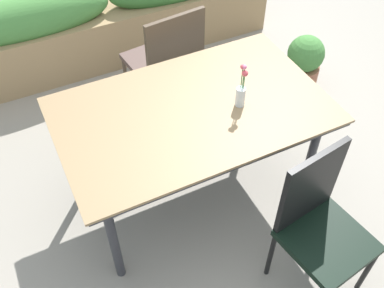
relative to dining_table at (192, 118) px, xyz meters
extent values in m
plane|color=gray|center=(0.09, -0.07, -0.69)|extent=(12.00, 12.00, 0.00)
cube|color=#8C704C|center=(0.00, 0.00, 0.06)|extent=(1.51, 0.94, 0.02)
cube|color=#333338|center=(0.00, 0.00, 0.04)|extent=(1.48, 0.92, 0.02)
cylinder|color=#333338|center=(-0.64, -0.35, -0.32)|extent=(0.05, 0.05, 0.74)
cylinder|color=#333338|center=(0.64, -0.35, -0.32)|extent=(0.05, 0.05, 0.74)
cylinder|color=#333338|center=(-0.64, 0.35, -0.32)|extent=(0.05, 0.05, 0.74)
cylinder|color=#333338|center=(0.64, 0.35, -0.32)|extent=(0.05, 0.05, 0.74)
cube|color=brown|center=(0.18, 0.88, -0.25)|extent=(0.52, 0.52, 0.04)
cube|color=#4C3D2D|center=(0.20, 0.66, -0.01)|extent=(0.44, 0.08, 0.48)
cylinder|color=#4C3D2D|center=(-0.06, 1.07, -0.48)|extent=(0.03, 0.03, 0.43)
cylinder|color=#4C3D2D|center=(0.37, 1.11, -0.48)|extent=(0.03, 0.03, 0.43)
cylinder|color=#4C3D2D|center=(-0.01, 0.64, -0.48)|extent=(0.03, 0.03, 0.43)
cylinder|color=#4C3D2D|center=(0.42, 0.69, -0.48)|extent=(0.03, 0.03, 0.43)
cube|color=black|center=(0.34, -0.88, -0.26)|extent=(0.46, 0.46, 0.04)
cube|color=black|center=(0.31, -0.69, -0.01)|extent=(0.39, 0.09, 0.48)
cylinder|color=black|center=(0.55, -1.03, -0.48)|extent=(0.03, 0.03, 0.42)
cylinder|color=black|center=(0.49, -0.67, -0.48)|extent=(0.03, 0.03, 0.42)
cylinder|color=black|center=(0.13, -0.73, -0.48)|extent=(0.03, 0.03, 0.42)
cylinder|color=silver|center=(0.26, -0.09, 0.12)|extent=(0.05, 0.05, 0.12)
cylinder|color=#2D662D|center=(0.27, -0.09, 0.21)|extent=(0.01, 0.00, 0.14)
sphere|color=#DB4C56|center=(0.27, -0.09, 0.29)|extent=(0.03, 0.03, 0.03)
cylinder|color=#2D662D|center=(0.26, -0.07, 0.23)|extent=(0.01, 0.01, 0.18)
sphere|color=#DB4C56|center=(0.26, -0.07, 0.32)|extent=(0.03, 0.03, 0.03)
cylinder|color=#2D662D|center=(0.26, -0.08, 0.23)|extent=(0.01, 0.01, 0.18)
sphere|color=pink|center=(0.26, -0.08, 0.32)|extent=(0.03, 0.03, 0.03)
cube|color=#9E7F56|center=(0.05, 1.67, -0.46)|extent=(2.91, 0.38, 0.47)
ellipsoid|color=#47843D|center=(-0.60, 1.67, -0.12)|extent=(1.31, 0.34, 0.36)
cylinder|color=#9E6047|center=(1.27, 0.56, -0.57)|extent=(0.26, 0.26, 0.25)
sphere|color=#47843D|center=(1.27, 0.56, -0.32)|extent=(0.29, 0.29, 0.29)
camera|label=1|loc=(-0.80, -1.64, 1.74)|focal=41.68mm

